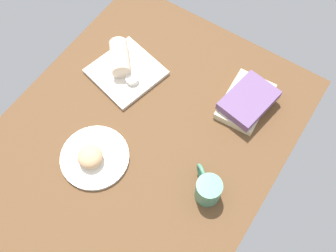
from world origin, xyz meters
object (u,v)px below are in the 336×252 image
object	(u,v)px
square_plate	(126,72)
coffee_mug	(208,189)
sauce_cup	(132,79)
breakfast_wrap	(120,57)
round_plate	(95,157)
scone_pastry	(90,157)
book_stack	(247,101)

from	to	relation	value
square_plate	coffee_mug	world-z (taller)	coffee_mug
sauce_cup	breakfast_wrap	bearing A→B (deg)	63.77
round_plate	coffee_mug	world-z (taller)	coffee_mug
sauce_cup	coffee_mug	world-z (taller)	coffee_mug
scone_pastry	book_stack	size ratio (longest dim) A/B	0.36
round_plate	book_stack	world-z (taller)	book_stack
round_plate	breakfast_wrap	distance (cm)	37.89
square_plate	sauce_cup	xyz separation A→B (cm)	(-2.24, -4.55, 1.92)
round_plate	scone_pastry	distance (cm)	3.69
coffee_mug	sauce_cup	bearing A→B (deg)	64.57
square_plate	book_stack	distance (cm)	44.74
round_plate	breakfast_wrap	bearing A→B (deg)	23.45
sauce_cup	book_stack	bearing A→B (deg)	-69.37
square_plate	breakfast_wrap	distance (cm)	5.81
sauce_cup	breakfast_wrap	xyz separation A→B (cm)	(4.03, 8.19, 2.24)
square_plate	coffee_mug	xyz separation A→B (cm)	(-22.89, -47.96, 3.97)
breakfast_wrap	coffee_mug	distance (cm)	57.20
scone_pastry	square_plate	world-z (taller)	scone_pastry
scone_pastry	sauce_cup	distance (cm)	32.68
round_plate	scone_pastry	bearing A→B (deg)	178.21
breakfast_wrap	coffee_mug	xyz separation A→B (cm)	(-24.68, -51.60, -0.19)
scone_pastry	round_plate	bearing A→B (deg)	-1.79
round_plate	sauce_cup	bearing A→B (deg)	12.55
round_plate	square_plate	bearing A→B (deg)	19.10
sauce_cup	breakfast_wrap	distance (cm)	9.40
scone_pastry	sauce_cup	xyz separation A→B (cm)	(31.95, 6.75, -1.37)
scone_pastry	coffee_mug	size ratio (longest dim) A/B	0.72
breakfast_wrap	coffee_mug	world-z (taller)	coffee_mug
sauce_cup	book_stack	distance (cm)	41.06
breakfast_wrap	book_stack	xyz separation A→B (cm)	(10.43, -46.62, -1.94)
round_plate	sauce_cup	size ratio (longest dim) A/B	4.76
round_plate	square_plate	distance (cm)	34.66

